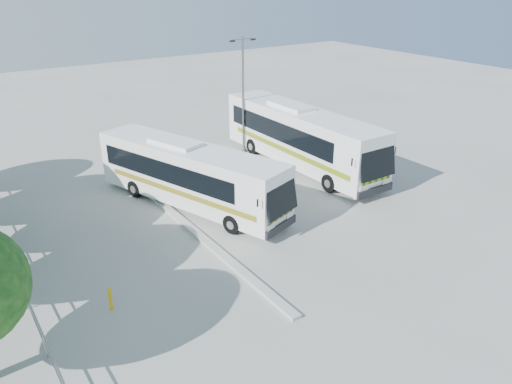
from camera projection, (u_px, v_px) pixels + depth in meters
ground at (256, 234)px, 23.19m from camera, size 100.00×100.00×0.00m
kerb_divider at (191, 229)px, 23.49m from camera, size 0.40×16.00×0.15m
railing at (4, 245)px, 20.78m from camera, size 0.06×22.00×1.00m
coach_main at (190, 174)px, 25.34m from camera, size 5.78×11.55×3.17m
coach_adjacent at (301, 136)px, 30.49m from camera, size 2.72×12.75×3.53m
lamppost at (243, 91)px, 32.10m from camera, size 1.84×0.23×7.51m
bollard at (110, 298)px, 17.87m from camera, size 0.16×0.16×0.93m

